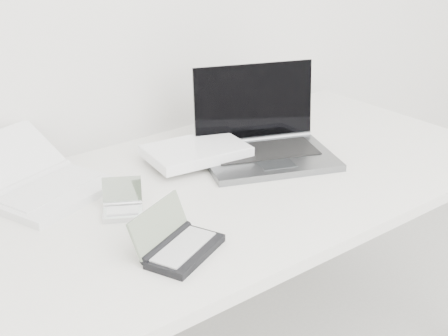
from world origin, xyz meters
TOP-DOWN VIEW (x-y plane):
  - desk at (0.00, 1.55)m, footprint 1.60×0.80m
  - laptop_large at (0.13, 1.64)m, footprint 0.53×0.41m
  - netbook_open_white at (-0.40, 1.78)m, footprint 0.37×0.41m
  - pda_silver at (-0.29, 1.56)m, footprint 0.13×0.13m
  - palmtop_charcoal at (-0.29, 1.33)m, footprint 0.21×0.19m

SIDE VIEW (x-z plane):
  - desk at x=0.00m, z-range 0.32..1.05m
  - pda_silver at x=-0.29m, z-range 0.71..0.78m
  - palmtop_charcoal at x=-0.29m, z-range 0.70..0.80m
  - netbook_open_white at x=-0.40m, z-range 0.70..0.81m
  - laptop_large at x=0.13m, z-range 0.65..0.89m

